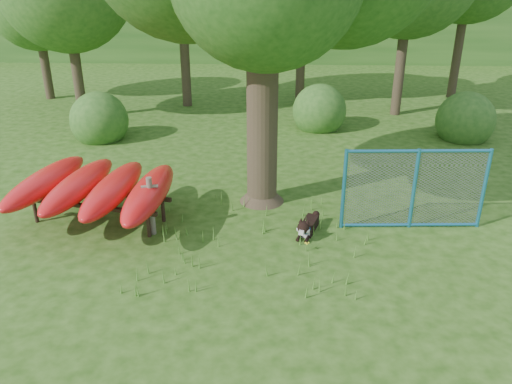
{
  "coord_description": "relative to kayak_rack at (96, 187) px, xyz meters",
  "views": [
    {
      "loc": [
        0.57,
        -7.52,
        4.82
      ],
      "look_at": [
        0.2,
        1.2,
        1.0
      ],
      "focal_mm": 35.0,
      "sensor_mm": 36.0,
      "label": 1
    }
  ],
  "objects": [
    {
      "name": "wooded_hillside",
      "position": [
        3.13,
        26.22,
        2.21
      ],
      "size": [
        80.0,
        12.0,
        6.0
      ],
      "primitive_type": "cube",
      "color": "#2A581C",
      "rests_on": "ground"
    },
    {
      "name": "husky_dog",
      "position": [
        4.35,
        -0.36,
        -0.62
      ],
      "size": [
        0.52,
        1.02,
        0.47
      ],
      "rotation": [
        0.0,
        0.0,
        -0.32
      ],
      "color": "black",
      "rests_on": "ground"
    },
    {
      "name": "shrub_right",
      "position": [
        9.63,
        6.22,
        -0.79
      ],
      "size": [
        1.8,
        1.8,
        1.8
      ],
      "primitive_type": "sphere",
      "color": "#2A581C",
      "rests_on": "ground"
    },
    {
      "name": "shrub_mid",
      "position": [
        5.13,
        7.22,
        -0.79
      ],
      "size": [
        1.8,
        1.8,
        1.8
      ],
      "primitive_type": "sphere",
      "color": "#2A581C",
      "rests_on": "ground"
    },
    {
      "name": "ground",
      "position": [
        3.13,
        -1.78,
        -0.79
      ],
      "size": [
        80.0,
        80.0,
        0.0
      ],
      "primitive_type": "plane",
      "color": "#20450D",
      "rests_on": "ground"
    },
    {
      "name": "kayak_rack",
      "position": [
        0.0,
        0.0,
        0.0
      ],
      "size": [
        3.29,
        3.52,
        1.04
      ],
      "rotation": [
        0.0,
        0.0,
        -0.21
      ],
      "color": "black",
      "rests_on": "ground"
    },
    {
      "name": "bg_tree_f",
      "position": [
        -5.87,
        11.22,
        2.94
      ],
      "size": [
        3.6,
        3.6,
        5.55
      ],
      "color": "#34291C",
      "rests_on": "ground"
    },
    {
      "name": "shrub_left",
      "position": [
        -1.87,
        5.72,
        -0.79
      ],
      "size": [
        1.8,
        1.8,
        1.8
      ],
      "primitive_type": "sphere",
      "color": "#2A581C",
      "rests_on": "ground"
    },
    {
      "name": "wildflower_clump",
      "position": [
        4.3,
        -1.05,
        -0.63
      ],
      "size": [
        0.09,
        0.09,
        0.2
      ],
      "rotation": [
        0.0,
        0.0,
        -0.37
      ],
      "color": "#4E832B",
      "rests_on": "ground"
    },
    {
      "name": "fence_section",
      "position": [
        6.48,
        0.04,
        0.06
      ],
      "size": [
        2.91,
        0.23,
        2.83
      ],
      "rotation": [
        0.0,
        0.0,
        0.05
      ],
      "color": "teal",
      "rests_on": "ground"
    },
    {
      "name": "wooden_post",
      "position": [
        1.25,
        -0.48,
        -0.14
      ],
      "size": [
        0.33,
        0.15,
        1.22
      ],
      "rotation": [
        0.0,
        0.0,
        0.28
      ],
      "color": "brown",
      "rests_on": "ground"
    }
  ]
}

